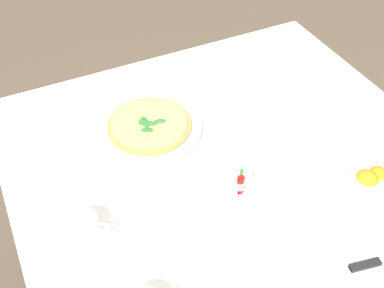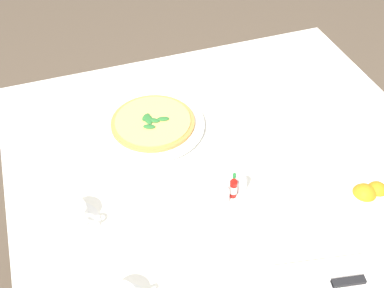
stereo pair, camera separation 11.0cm
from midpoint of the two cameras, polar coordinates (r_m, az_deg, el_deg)
dining_table at (r=1.42m, az=7.00°, el=-6.79°), size 1.20×1.20×0.74m
pizza_plate at (r=1.43m, az=-2.45°, el=2.15°), size 0.31×0.31×0.02m
pizza at (r=1.43m, az=-2.47°, el=2.56°), size 0.25×0.25×0.02m
coffee_cup_far_right at (r=1.20m, az=-11.44°, el=-8.59°), size 0.13×0.13×0.06m
napkin_folded at (r=1.15m, az=18.44°, el=-16.03°), size 0.24×0.17×0.02m
dinner_knife at (r=1.14m, az=18.46°, el=-15.70°), size 0.20×0.05×0.01m
citrus_bowl at (r=1.33m, az=22.78°, el=-5.71°), size 0.15×0.15×0.07m
hot_sauce_bottle at (r=1.24m, az=7.49°, el=-5.18°), size 0.02×0.02×0.08m
salt_shaker at (r=1.23m, az=6.46°, el=-6.12°), size 0.03×0.03×0.06m
pepper_shaker at (r=1.26m, az=8.42°, el=-4.80°), size 0.03×0.03×0.06m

